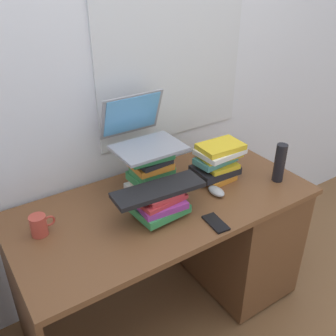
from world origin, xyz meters
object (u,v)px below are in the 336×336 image
at_px(mug, 39,225).
at_px(cell_phone, 216,223).
at_px(book_stack_side, 217,161).
at_px(computer_mouse, 216,191).
at_px(keyboard, 158,190).
at_px(water_bottle, 280,163).
at_px(desk, 223,232).
at_px(book_stack_keyboard_riser, 160,204).
at_px(book_stack_tall, 150,171).
at_px(laptop, 141,134).

distance_m(mug, cell_phone, 0.77).
bearing_deg(book_stack_side, computer_mouse, -129.85).
xyz_separation_m(keyboard, water_bottle, (0.70, -0.08, -0.04)).
bearing_deg(mug, book_stack_side, -2.96).
bearing_deg(water_bottle, desk, 149.38).
xyz_separation_m(book_stack_keyboard_riser, computer_mouse, (0.33, -0.01, -0.04)).
bearing_deg(book_stack_side, cell_phone, -130.14).
height_order(book_stack_tall, mug, book_stack_tall).
relative_size(desk, book_stack_side, 5.86).
relative_size(book_stack_side, computer_mouse, 2.44).
xyz_separation_m(book_stack_keyboard_riser, water_bottle, (0.69, -0.08, 0.04)).
bearing_deg(book_stack_keyboard_riser, mug, 161.33).
bearing_deg(book_stack_tall, keyboard, -110.53).
xyz_separation_m(book_stack_keyboard_riser, book_stack_side, (0.44, 0.12, 0.04)).
relative_size(book_stack_tall, cell_phone, 1.75).
height_order(desk, mug, mug).
xyz_separation_m(desk, water_bottle, (0.23, -0.14, 0.45)).
relative_size(desk, laptop, 4.57).
height_order(laptop, mug, laptop).
distance_m(book_stack_tall, cell_phone, 0.42).
height_order(keyboard, mug, keyboard).
bearing_deg(cell_phone, book_stack_keyboard_riser, 137.79).
xyz_separation_m(desk, book_stack_keyboard_riser, (-0.46, -0.05, 0.40)).
bearing_deg(book_stack_tall, laptop, 89.45).
relative_size(book_stack_side, water_bottle, 1.20).
bearing_deg(book_stack_keyboard_riser, keyboard, 163.63).
xyz_separation_m(laptop, water_bottle, (0.62, -0.35, -0.19)).
bearing_deg(water_bottle, book_stack_tall, 155.67).
distance_m(book_stack_side, computer_mouse, 0.19).
bearing_deg(book_stack_tall, book_stack_keyboard_riser, -109.14).
bearing_deg(computer_mouse, book_stack_side, 50.15).
distance_m(book_stack_tall, book_stack_side, 0.38).
xyz_separation_m(book_stack_side, cell_phone, (-0.27, -0.31, -0.10)).
height_order(book_stack_keyboard_riser, laptop, laptop).
xyz_separation_m(laptop, cell_phone, (0.10, -0.46, -0.29)).
height_order(book_stack_tall, computer_mouse, book_stack_tall).
bearing_deg(laptop, cell_phone, -77.33).
xyz_separation_m(book_stack_tall, book_stack_keyboard_riser, (-0.07, -0.20, -0.05)).
height_order(book_stack_side, computer_mouse, book_stack_side).
relative_size(desk, water_bottle, 7.04).
bearing_deg(book_stack_side, water_bottle, -39.07).
height_order(keyboard, computer_mouse, keyboard).
distance_m(book_stack_tall, laptop, 0.19).
distance_m(book_stack_keyboard_riser, keyboard, 0.08).
height_order(book_stack_tall, book_stack_side, book_stack_tall).
bearing_deg(book_stack_keyboard_riser, desk, 6.52).
relative_size(book_stack_keyboard_riser, laptop, 0.74).
distance_m(book_stack_side, water_bottle, 0.32).
height_order(book_stack_tall, cell_phone, book_stack_tall).
bearing_deg(keyboard, book_stack_keyboard_riser, -12.54).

